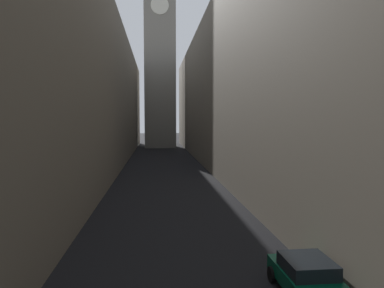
{
  "coord_description": "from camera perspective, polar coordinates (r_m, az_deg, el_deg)",
  "views": [
    {
      "loc": [
        -1.07,
        5.18,
        6.44
      ],
      "look_at": [
        0.0,
        15.54,
        5.73
      ],
      "focal_mm": 32.82,
      "sensor_mm": 36.0,
      "label": 1
    }
  ],
  "objects": [
    {
      "name": "parked_car_right_third",
      "position": [
        14.22,
        18.44,
        -19.99
      ],
      "size": [
        2.03,
        4.07,
        1.41
      ],
      "rotation": [
        0.0,
        0.0,
        1.57
      ],
      "color": "#05472D",
      "rests_on": "ground"
    },
    {
      "name": "ground_plane",
      "position": [
        43.32,
        -4.44,
        -4.67
      ],
      "size": [
        264.0,
        264.0,
        0.0
      ],
      "primitive_type": "plane",
      "color": "black"
    },
    {
      "name": "building_block_right",
      "position": [
        46.52,
        8.92,
        8.71
      ],
      "size": [
        10.46,
        108.0,
        20.76
      ],
      "primitive_type": "cube",
      "color": "#756B5B",
      "rests_on": "ground"
    },
    {
      "name": "building_block_left",
      "position": [
        46.39,
        -20.39,
        7.92
      ],
      "size": [
        14.06,
        108.0,
        19.79
      ],
      "primitive_type": "cube",
      "color": "#756B5B",
      "rests_on": "ground"
    },
    {
      "name": "clock_tower",
      "position": [
        87.09,
        -5.29,
        19.29
      ],
      "size": [
        7.91,
        7.91,
        56.77
      ],
      "color": "gray",
      "rests_on": "ground"
    }
  ]
}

